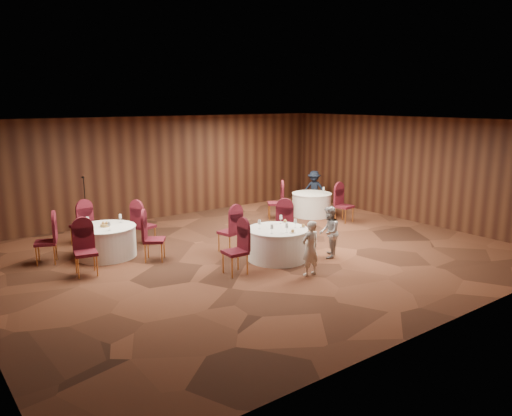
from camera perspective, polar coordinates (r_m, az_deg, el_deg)
ground at (r=12.19m, az=-0.19°, el=-5.34°), size 12.00×12.00×0.00m
room_shell at (r=11.75m, az=-0.20°, el=3.84°), size 12.00×12.00×12.00m
table_main at (r=11.76m, az=2.45°, el=-4.09°), size 1.44×1.44×0.74m
table_left at (r=12.47m, az=-16.77°, el=-3.67°), size 1.43×1.43×0.74m
table_right at (r=16.27m, az=6.38°, el=0.43°), size 1.28×1.28×0.74m
chairs_main at (r=12.04m, az=-0.58°, el=-3.09°), size 3.05×2.02×1.00m
chairs_left at (r=12.45m, az=-17.08°, el=-3.12°), size 3.11×3.01×1.00m
chairs_right at (r=15.61m, az=6.11°, el=0.40°), size 2.06×2.29×1.00m
tabletop_main at (r=11.66m, az=3.37°, el=-1.86°), size 1.06×0.99×0.22m
tabletop_left at (r=12.37m, az=-16.85°, el=-1.67°), size 0.82×0.82×0.22m
tabletop_right at (r=16.14m, az=7.75°, el=2.19°), size 0.08×0.08×0.22m
mic_stand at (r=14.12m, az=-18.79°, el=-1.41°), size 0.24×0.24×1.71m
woman_a at (r=10.68m, az=6.22°, el=-4.60°), size 0.44×0.29×1.20m
woman_b at (r=11.95m, az=8.33°, el=-2.75°), size 0.76×0.74×1.23m
man_c at (r=17.57m, az=6.64°, el=2.18°), size 0.81×0.95×1.28m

